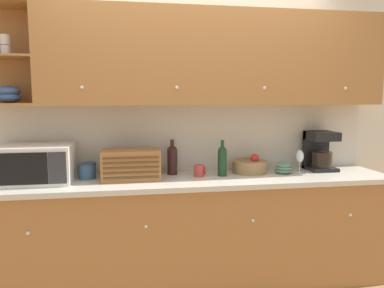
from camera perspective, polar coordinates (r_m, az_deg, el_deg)
ground_plane at (r=3.62m, az=-0.57°, el=-18.30°), size 24.00×24.00×0.00m
wall_back at (r=3.30m, az=-0.68°, el=2.74°), size 5.64×0.06×2.60m
counter_unit at (r=3.17m, az=0.27°, el=-13.14°), size 3.26×0.62×0.91m
backsplash_panel at (r=3.28m, az=-0.58°, el=0.94°), size 3.24×0.01×0.58m
upper_cabinets at (r=3.14m, az=3.01°, el=12.89°), size 3.24×0.36×0.76m
microwave at (r=3.09m, az=-22.82°, el=-2.78°), size 0.56×0.42×0.29m
storage_canister at (r=3.11m, az=-15.67°, el=-3.94°), size 0.14×0.14×0.13m
bread_box at (r=2.99m, az=-9.28°, el=-3.13°), size 0.45×0.26×0.24m
second_wine_bottle at (r=3.15m, az=-3.02°, el=-2.23°), size 0.09×0.09×0.30m
mug at (r=3.08m, az=1.13°, el=-4.08°), size 0.09×0.08×0.10m
wine_bottle at (r=3.09m, az=4.62°, el=-2.40°), size 0.07×0.07×0.30m
fruit_basket at (r=3.27m, az=8.80°, el=-3.37°), size 0.30×0.30×0.16m
bowl_stack_on_counter at (r=3.30m, az=13.77°, el=-3.57°), size 0.15×0.15×0.09m
wine_glass at (r=3.37m, az=16.11°, el=-1.94°), size 0.07×0.07×0.19m
coffee_maker at (r=3.53m, az=18.89°, el=-0.94°), size 0.23×0.25×0.34m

